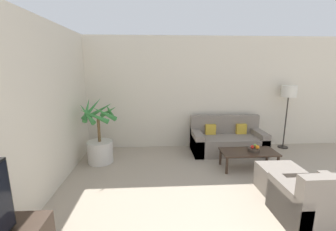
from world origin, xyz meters
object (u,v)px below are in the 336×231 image
object	(u,v)px
orange_fruit	(257,147)
ottoman	(279,178)
apple_green	(255,146)
coffee_table	(249,153)
fruit_bowl	(254,150)
potted_palm	(100,141)
armchair	(316,204)
sofa_loveseat	(227,141)
apple_red	(252,147)
floor_lamp	(289,95)

from	to	relation	value
orange_fruit	ottoman	xyz separation A→B (m)	(0.01, -0.80, -0.24)
apple_green	ottoman	size ratio (longest dim) A/B	0.11
coffee_table	fruit_bowl	xyz separation A→B (m)	(0.10, 0.01, 0.07)
coffee_table	potted_palm	bearing A→B (deg)	170.80
fruit_bowl	apple_green	size ratio (longest dim) A/B	3.32
apple_green	orange_fruit	size ratio (longest dim) A/B	0.90
potted_palm	armchair	world-z (taller)	potted_palm
sofa_loveseat	apple_red	distance (m)	0.96
floor_lamp	orange_fruit	world-z (taller)	floor_lamp
floor_lamp	sofa_loveseat	bearing A→B (deg)	-172.88
potted_palm	coffee_table	size ratio (longest dim) A/B	1.27
coffee_table	floor_lamp	bearing A→B (deg)	38.82
fruit_bowl	armchair	world-z (taller)	armchair
coffee_table	ottoman	size ratio (longest dim) A/B	1.70
coffee_table	apple_green	world-z (taller)	apple_green
apple_red	armchair	world-z (taller)	armchair
floor_lamp	apple_green	world-z (taller)	floor_lamp
floor_lamp	apple_red	xyz separation A→B (m)	(-1.31, -1.11, -0.88)
coffee_table	apple_red	world-z (taller)	apple_red
floor_lamp	apple_red	bearing A→B (deg)	-139.68
floor_lamp	ottoman	xyz separation A→B (m)	(-1.20, -1.93, -1.13)
armchair	ottoman	distance (m)	0.79
coffee_table	armchair	world-z (taller)	armchair
floor_lamp	ottoman	size ratio (longest dim) A/B	2.44
potted_palm	orange_fruit	distance (m)	3.20
potted_palm	fruit_bowl	bearing A→B (deg)	-8.73
apple_red	ottoman	size ratio (longest dim) A/B	0.11
coffee_table	apple_green	xyz separation A→B (m)	(0.15, 0.06, 0.13)
orange_fruit	ottoman	size ratio (longest dim) A/B	0.12
sofa_loveseat	potted_palm	bearing A→B (deg)	-171.53
apple_red	apple_green	size ratio (longest dim) A/B	1.05
ottoman	potted_palm	bearing A→B (deg)	157.41
apple_red	apple_green	bearing A→B (deg)	39.24
orange_fruit	sofa_loveseat	bearing A→B (deg)	107.03
ottoman	orange_fruit	bearing A→B (deg)	90.87
sofa_loveseat	ottoman	size ratio (longest dim) A/B	2.63
armchair	coffee_table	bearing A→B (deg)	97.15
coffee_table	apple_green	size ratio (longest dim) A/B	16.00
coffee_table	orange_fruit	world-z (taller)	orange_fruit
potted_palm	floor_lamp	size ratio (longest dim) A/B	0.89
sofa_loveseat	coffee_table	bearing A→B (deg)	-81.70
coffee_table	ottoman	bearing A→B (deg)	-78.61
floor_lamp	armchair	size ratio (longest dim) A/B	1.76
ottoman	floor_lamp	bearing A→B (deg)	58.15
apple_green	ottoman	world-z (taller)	apple_green
floor_lamp	potted_palm	bearing A→B (deg)	-171.99
apple_red	orange_fruit	xyz separation A→B (m)	(0.09, -0.02, 0.00)
potted_palm	floor_lamp	world-z (taller)	floor_lamp
floor_lamp	fruit_bowl	world-z (taller)	floor_lamp
floor_lamp	fruit_bowl	size ratio (longest dim) A/B	6.93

